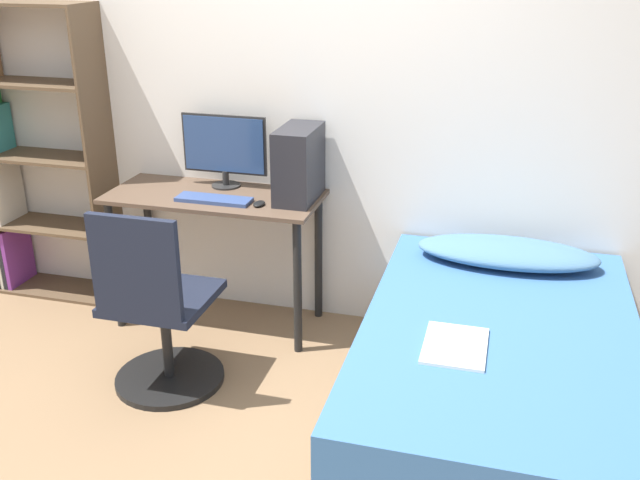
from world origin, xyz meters
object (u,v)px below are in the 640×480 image
at_px(bookshelf, 20,157).
at_px(keyboard, 214,199).
at_px(bed, 495,383).
at_px(monitor, 224,148).
at_px(office_chair, 159,321).
at_px(pc_tower, 299,164).

height_order(bookshelf, keyboard, bookshelf).
relative_size(bed, monitor, 3.81).
bearing_deg(bed, office_chair, -178.67).
bearing_deg(bed, keyboard, 159.48).
distance_m(bookshelf, pc_tower, 1.72).
height_order(keyboard, pc_tower, pc_tower).
relative_size(bookshelf, pc_tower, 4.50).
height_order(monitor, pc_tower, monitor).
bearing_deg(keyboard, pc_tower, 20.08).
distance_m(monitor, keyboard, 0.33).
distance_m(bookshelf, keyboard, 1.32).
distance_m(office_chair, bed, 1.54).
relative_size(monitor, pc_tower, 1.26).
bearing_deg(keyboard, monitor, 97.91).
relative_size(monitor, keyboard, 1.21).
relative_size(bookshelf, monitor, 3.58).
bearing_deg(bookshelf, monitor, 2.23).
distance_m(bed, monitor, 1.87).
bearing_deg(pc_tower, office_chair, -121.93).
bearing_deg(office_chair, bookshelf, 147.64).
bearing_deg(pc_tower, bed, -33.44).
height_order(bookshelf, office_chair, bookshelf).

